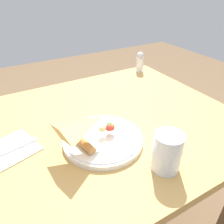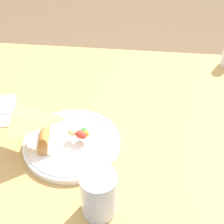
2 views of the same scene
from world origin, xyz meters
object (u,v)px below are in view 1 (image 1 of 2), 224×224
Objects in this scene: dining_table at (99,149)px; milk_glass at (167,153)px; plate_pizza at (102,138)px; napkin_folded at (6,152)px; salt_shaker at (140,62)px; butter_knife at (3,152)px.

milk_glass reaches higher than dining_table.
plate_pizza is 1.24× the size of napkin_folded.
salt_shaker is at bearing 24.83° from napkin_folded.
salt_shaker reaches higher than plate_pizza.
salt_shaker is (0.44, 0.42, 0.04)m from plate_pizza.
salt_shaker is at bearing 43.66° from plate_pizza.
napkin_folded is at bearing -155.17° from salt_shaker.
butter_knife is (-0.27, 0.09, -0.01)m from plate_pizza.
plate_pizza is 2.25× the size of milk_glass.
napkin_folded is 1.88× the size of salt_shaker.
napkin_folded is at bearing 160.06° from plate_pizza.
plate_pizza is at bearing -19.94° from napkin_folded.
dining_table is 0.17m from plate_pizza.
milk_glass reaches higher than plate_pizza.
napkin_folded is at bearing 0.00° from butter_knife.
plate_pizza is (-0.03, -0.10, 0.14)m from dining_table.
plate_pizza is 0.29m from butter_knife.
butter_knife is at bearing 143.70° from milk_glass.
dining_table is at bearing -141.72° from salt_shaker.
milk_glass is at bearing -77.12° from dining_table.
plate_pizza is 0.61m from salt_shaker.
milk_glass reaches higher than napkin_folded.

